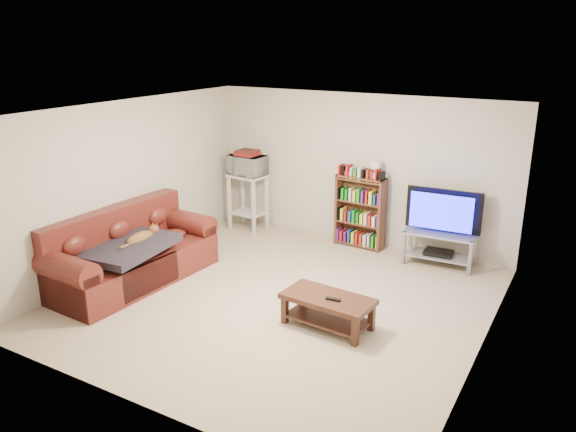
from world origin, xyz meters
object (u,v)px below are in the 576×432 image
Objects in this scene: coffee_table at (328,306)px; bookshelf at (360,211)px; tv_stand at (439,243)px; sofa at (129,257)px.

coffee_table is 0.94× the size of bookshelf.
coffee_table is 2.55m from tv_stand.
bookshelf is at bearing 170.84° from tv_stand.
sofa is 3.58m from bookshelf.
sofa is 4.43m from tv_stand.
tv_stand is at bearing 40.09° from sofa.
tv_stand is 0.90× the size of bookshelf.
coffee_table is at bearing 6.86° from sofa.
tv_stand is (0.61, 2.47, 0.08)m from coffee_table.
sofa is 2.21× the size of coffee_table.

